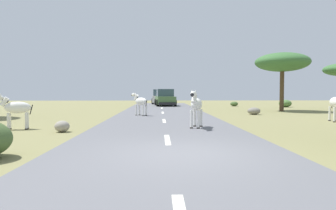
{
  "coord_description": "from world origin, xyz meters",
  "views": [
    {
      "loc": [
        -0.61,
        -7.26,
        1.52
      ],
      "look_at": [
        -0.02,
        12.56,
        0.65
      ],
      "focal_mm": 32.58,
      "sensor_mm": 36.0,
      "label": 1
    }
  ],
  "objects_px": {
    "car_0": "(165,98)",
    "rock_1": "(62,126)",
    "zebra_0": "(196,105)",
    "bush_3": "(234,104)",
    "zebra_2": "(336,103)",
    "zebra_3": "(140,102)",
    "car_1": "(161,97)",
    "tree_2": "(282,63)",
    "bush_1": "(285,103)",
    "rock_0": "(254,111)",
    "zebra_1": "(15,108)"
  },
  "relations": [
    {
      "from": "car_0",
      "to": "rock_1",
      "type": "distance_m",
      "value": 20.79
    },
    {
      "from": "zebra_0",
      "to": "bush_3",
      "type": "distance_m",
      "value": 20.36
    },
    {
      "from": "zebra_0",
      "to": "zebra_2",
      "type": "distance_m",
      "value": 7.89
    },
    {
      "from": "zebra_3",
      "to": "car_1",
      "type": "distance_m",
      "value": 18.45
    },
    {
      "from": "zebra_0",
      "to": "zebra_3",
      "type": "xyz_separation_m",
      "value": [
        -2.66,
        6.47,
        -0.07
      ]
    },
    {
      "from": "bush_3",
      "to": "rock_1",
      "type": "bearing_deg",
      "value": -119.78
    },
    {
      "from": "zebra_0",
      "to": "tree_2",
      "type": "distance_m",
      "value": 14.03
    },
    {
      "from": "zebra_3",
      "to": "car_0",
      "type": "distance_m",
      "value": 13.18
    },
    {
      "from": "car_1",
      "to": "bush_3",
      "type": "bearing_deg",
      "value": -33.51
    },
    {
      "from": "zebra_2",
      "to": "bush_1",
      "type": "height_order",
      "value": "zebra_2"
    },
    {
      "from": "zebra_2",
      "to": "rock_1",
      "type": "relative_size",
      "value": 3.06
    },
    {
      "from": "zebra_0",
      "to": "bush_3",
      "type": "xyz_separation_m",
      "value": [
        6.37,
        19.32,
        -0.74
      ]
    },
    {
      "from": "zebra_2",
      "to": "car_0",
      "type": "xyz_separation_m",
      "value": [
        -8.27,
        16.79,
        -0.11
      ]
    },
    {
      "from": "rock_0",
      "to": "rock_1",
      "type": "relative_size",
      "value": 1.55
    },
    {
      "from": "zebra_0",
      "to": "bush_3",
      "type": "height_order",
      "value": "zebra_0"
    },
    {
      "from": "rock_1",
      "to": "bush_3",
      "type": "bearing_deg",
      "value": 60.22
    },
    {
      "from": "zebra_2",
      "to": "bush_3",
      "type": "distance_m",
      "value": 16.63
    },
    {
      "from": "zebra_1",
      "to": "tree_2",
      "type": "xyz_separation_m",
      "value": [
        15.32,
        11.09,
        2.91
      ]
    },
    {
      "from": "zebra_1",
      "to": "bush_1",
      "type": "bearing_deg",
      "value": -59.77
    },
    {
      "from": "tree_2",
      "to": "car_0",
      "type": "bearing_deg",
      "value": 136.77
    },
    {
      "from": "tree_2",
      "to": "bush_1",
      "type": "relative_size",
      "value": 3.72
    },
    {
      "from": "zebra_2",
      "to": "zebra_3",
      "type": "relative_size",
      "value": 1.17
    },
    {
      "from": "car_0",
      "to": "bush_1",
      "type": "bearing_deg",
      "value": 164.12
    },
    {
      "from": "zebra_0",
      "to": "rock_0",
      "type": "xyz_separation_m",
      "value": [
        4.79,
        7.65,
        -0.74
      ]
    },
    {
      "from": "zebra_3",
      "to": "car_0",
      "type": "height_order",
      "value": "car_0"
    },
    {
      "from": "zebra_3",
      "to": "tree_2",
      "type": "bearing_deg",
      "value": -19.49
    },
    {
      "from": "car_1",
      "to": "rock_1",
      "type": "relative_size",
      "value": 8.0
    },
    {
      "from": "zebra_1",
      "to": "rock_1",
      "type": "bearing_deg",
      "value": -125.06
    },
    {
      "from": "rock_0",
      "to": "bush_1",
      "type": "bearing_deg",
      "value": 57.4
    },
    {
      "from": "tree_2",
      "to": "rock_0",
      "type": "distance_m",
      "value": 5.95
    },
    {
      "from": "zebra_1",
      "to": "tree_2",
      "type": "bearing_deg",
      "value": -67.23
    },
    {
      "from": "zebra_0",
      "to": "bush_1",
      "type": "relative_size",
      "value": 1.32
    },
    {
      "from": "bush_1",
      "to": "car_0",
      "type": "bearing_deg",
      "value": 168.64
    },
    {
      "from": "zebra_3",
      "to": "bush_1",
      "type": "xyz_separation_m",
      "value": [
        13.53,
        10.7,
        -0.54
      ]
    },
    {
      "from": "zebra_0",
      "to": "zebra_1",
      "type": "bearing_deg",
      "value": 16.68
    },
    {
      "from": "bush_3",
      "to": "rock_1",
      "type": "height_order",
      "value": "bush_3"
    },
    {
      "from": "zebra_3",
      "to": "bush_3",
      "type": "relative_size",
      "value": 1.8
    },
    {
      "from": "car_1",
      "to": "tree_2",
      "type": "height_order",
      "value": "tree_2"
    },
    {
      "from": "zebra_3",
      "to": "tree_2",
      "type": "distance_m",
      "value": 12.04
    },
    {
      "from": "bush_3",
      "to": "bush_1",
      "type": "bearing_deg",
      "value": -25.55
    },
    {
      "from": "zebra_0",
      "to": "bush_1",
      "type": "height_order",
      "value": "zebra_0"
    },
    {
      "from": "zebra_1",
      "to": "zebra_0",
      "type": "bearing_deg",
      "value": -103.5
    },
    {
      "from": "car_0",
      "to": "rock_1",
      "type": "relative_size",
      "value": 8.1
    },
    {
      "from": "zebra_3",
      "to": "zebra_0",
      "type": "bearing_deg",
      "value": -110.66
    },
    {
      "from": "zebra_0",
      "to": "car_0",
      "type": "relative_size",
      "value": 0.36
    },
    {
      "from": "zebra_0",
      "to": "bush_1",
      "type": "distance_m",
      "value": 20.33
    },
    {
      "from": "zebra_0",
      "to": "zebra_1",
      "type": "xyz_separation_m",
      "value": [
        -7.26,
        0.05,
        -0.12
      ]
    },
    {
      "from": "rock_1",
      "to": "tree_2",
      "type": "bearing_deg",
      "value": 42.11
    },
    {
      "from": "zebra_3",
      "to": "car_0",
      "type": "relative_size",
      "value": 0.32
    },
    {
      "from": "rock_0",
      "to": "rock_1",
      "type": "distance_m",
      "value": 13.05
    }
  ]
}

